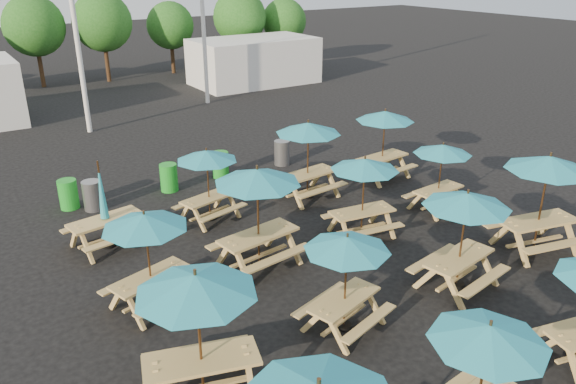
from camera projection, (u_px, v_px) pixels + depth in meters
ground at (320, 251)px, 14.20m from camera, size 120.00×120.00×0.00m
picnic_unit_1 at (196, 293)px, 8.66m from camera, size 2.44×2.44×2.42m
picnic_unit_2 at (145, 227)px, 11.27m from camera, size 2.18×2.18×2.17m
picnic_unit_3 at (104, 212)px, 14.09m from camera, size 2.06×1.86×2.32m
picnic_unit_4 at (488, 342)px, 7.94m from camera, size 1.90×1.90×2.13m
picnic_unit_5 at (347, 250)px, 10.57m from camera, size 2.07×2.07×2.06m
picnic_unit_6 at (257, 183)px, 12.75m from camera, size 2.28×2.28×2.49m
picnic_unit_7 at (207, 160)px, 15.27m from camera, size 2.04×2.04×2.07m
picnic_unit_9 at (466, 207)px, 11.91m from camera, size 2.17×2.17×2.31m
picnic_unit_10 at (365, 170)px, 14.32m from camera, size 2.01×2.01×2.18m
picnic_unit_11 at (308, 133)px, 16.63m from camera, size 2.15×2.15×2.41m
picnic_unit_13 at (548, 170)px, 13.43m from camera, size 2.48×2.48×2.54m
picnic_unit_14 at (442, 154)px, 15.89m from camera, size 1.76×1.76×2.03m
picnic_unit_15 at (385, 121)px, 18.19m from camera, size 2.07×2.07×2.33m
waste_bin_0 at (68, 194)px, 16.50m from camera, size 0.55×0.55×0.88m
waste_bin_1 at (93, 195)px, 16.41m from camera, size 0.55×0.55×0.88m
waste_bin_2 at (169, 178)px, 17.76m from camera, size 0.55×0.55×0.88m
waste_bin_3 at (221, 165)px, 18.87m from camera, size 0.55×0.55×0.88m
waste_bin_4 at (282, 153)px, 20.03m from camera, size 0.55×0.55×0.88m
event_tent_1 at (254, 61)px, 32.94m from camera, size 7.00×4.00×2.60m
tree_3 at (34, 26)px, 31.14m from camera, size 3.36×3.36×5.09m
tree_4 at (102, 22)px, 32.60m from camera, size 3.41×3.41×5.17m
tree_5 at (170, 26)px, 35.29m from camera, size 2.94×2.94×4.45m
tree_6 at (240, 17)px, 35.75m from camera, size 3.38×3.38×5.13m
tree_7 at (284, 21)px, 37.65m from camera, size 2.95×2.95×4.48m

